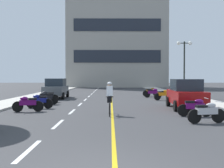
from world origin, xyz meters
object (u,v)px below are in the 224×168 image
Objects in this scene: parked_car_near at (186,94)px; motorcycle_5 at (46,98)px; street_lamp_mid at (184,56)px; motorcycle_7 at (163,95)px; motorcycle_2 at (195,107)px; motorcycle_9 at (151,92)px; motorcycle_3 at (28,103)px; motorcycle_6 at (47,96)px; motorcycle_4 at (39,101)px; motorcycle_8 at (153,93)px; cyclist_rider at (110,98)px; parked_car_mid at (56,88)px; motorcycle_1 at (207,112)px.

motorcycle_5 is (-9.18, 2.48, -0.44)m from parked_car_near.
street_lamp_mid is 5.32m from motorcycle_7.
motorcycle_2 and motorcycle_9 have the same top height.
motorcycle_6 is at bearing 92.25° from motorcycle_3.
motorcycle_4 is at bearing -145.89° from motorcycle_7.
street_lamp_mid is at bearing 30.35° from motorcycle_5.
motorcycle_7 is at bearing 34.11° from motorcycle_4.
motorcycle_8 is (8.63, 10.31, 0.00)m from motorcycle_3.
motorcycle_4 is at bearing 146.74° from cyclist_rider.
cyclist_rider is at bearing -150.30° from parked_car_near.
parked_car_near reaches higher than motorcycle_8.
parked_car_mid is 8.07m from motorcycle_4.
parked_car_mid is at bearing 114.44° from cyclist_rider.
parked_car_near is at bearing -23.82° from motorcycle_6.
street_lamp_mid is 13.34m from motorcycle_2.
motorcycle_2 is at bearing -33.33° from motorcycle_5.
motorcycle_8 is (8.85, 4.70, 0.00)m from motorcycle_6.
motorcycle_1 is 1.02× the size of motorcycle_8.
motorcycle_9 is at bearing 44.21° from motorcycle_5.
motorcycle_9 is (-0.05, 14.17, 0.00)m from motorcycle_2.
motorcycle_5 is at bearing -85.72° from parked_car_mid.
street_lamp_mid reaches higher than motorcycle_3.
motorcycle_1 is 1.00× the size of motorcycle_3.
motorcycle_1 is at bearing -31.67° from cyclist_rider.
parked_car_near is 2.54× the size of motorcycle_1.
motorcycle_2 is 14.17m from motorcycle_9.
motorcycle_5 is at bearing -135.79° from motorcycle_9.
motorcycle_1 is 1.00× the size of motorcycle_6.
street_lamp_mid reaches higher than parked_car_mid.
motorcycle_6 is (-11.90, -5.11, -3.48)m from street_lamp_mid.
motorcycle_4 is at bearing -83.66° from motorcycle_6.
motorcycle_5 and motorcycle_6 have the same top height.
motorcycle_6 is (0.16, -4.06, -0.44)m from parked_car_mid.
motorcycle_5 is 9.77m from motorcycle_7.
parked_car_near is 2.59× the size of motorcycle_7.
motorcycle_6 is at bearing -152.05° from motorcycle_8.
motorcycle_1 is 1.00× the size of motorcycle_9.
street_lamp_mid is 14.23m from cyclist_rider.
motorcycle_4 and motorcycle_7 have the same top height.
motorcycle_2 is at bearing -91.88° from motorcycle_7.
motorcycle_1 and motorcycle_8 have the same top height.
motorcycle_8 is (8.41, 8.68, 0.00)m from motorcycle_4.
motorcycle_1 is 0.99× the size of motorcycle_4.
street_lamp_mid is 3.13× the size of motorcycle_3.
motorcycle_2 is at bearing -89.33° from motorcycle_8.
parked_car_near reaches higher than motorcycle_5.
motorcycle_7 is 9.95m from cyclist_rider.
street_lamp_mid reaches higher than motorcycle_8.
motorcycle_6 is 1.03× the size of motorcycle_8.
street_lamp_mid is at bearing -28.84° from motorcycle_9.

